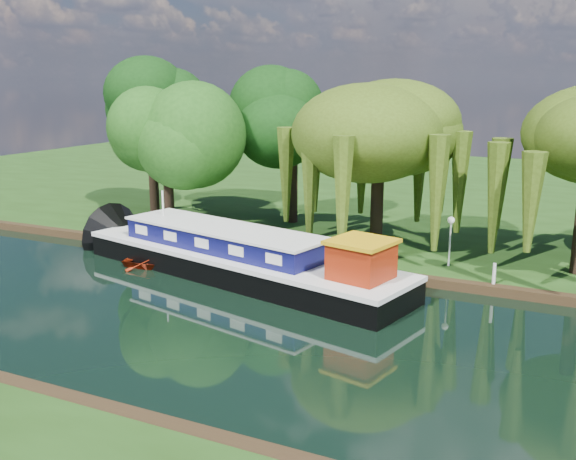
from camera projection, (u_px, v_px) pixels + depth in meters
The scene contains 10 objects.
ground at pixel (375, 349), 23.63m from camera, with size 120.00×120.00×0.00m, color black.
far_bank at pixel (501, 196), 53.47m from camera, with size 120.00×52.00×0.45m, color #1B380F.
dutch_barge at pixel (241, 258), 32.03m from camera, with size 19.14×8.34×3.94m.
red_dinghy at pixel (155, 267), 33.94m from camera, with size 2.43×3.40×0.71m, color maroon.
willow_left at pixel (379, 134), 34.45m from camera, with size 7.30×7.30×8.75m.
tree_far_left at pixel (166, 135), 38.14m from camera, with size 5.48×5.48×8.82m.
tree_far_back at pixel (151, 116), 44.53m from camera, with size 5.78×5.78×9.72m.
tree_far_mid at pixel (293, 125), 41.19m from camera, with size 5.64×5.64×9.23m.
lamppost at pixel (451, 228), 32.10m from camera, with size 0.36×0.36×2.56m.
mooring_posts at pixel (419, 264), 31.01m from camera, with size 19.16×0.16×1.00m.
Camera 1 is at (6.56, -21.25, 9.66)m, focal length 40.00 mm.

